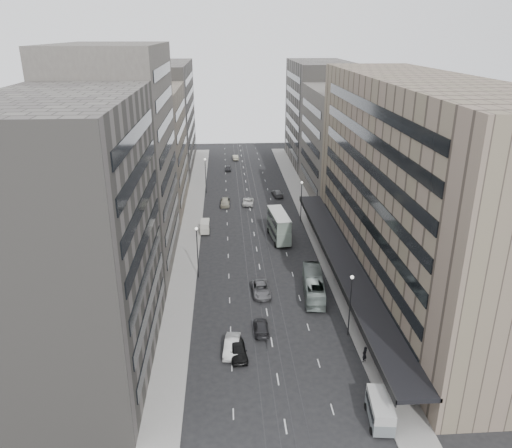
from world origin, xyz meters
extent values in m
plane|color=black|center=(0.00, 0.00, 0.00)|extent=(220.00, 220.00, 0.00)
cube|color=gray|center=(12.00, 37.50, 0.07)|extent=(4.00, 125.00, 0.15)
cube|color=gray|center=(-12.00, 37.50, 0.07)|extent=(4.00, 125.00, 0.15)
cube|color=#746355|center=(21.50, 8.00, 15.00)|extent=(15.00, 60.00, 30.00)
cube|color=black|center=(12.00, 8.00, 4.00)|extent=(4.40, 60.00, 0.50)
cube|color=#4F4A44|center=(21.50, 52.00, 12.00)|extent=(15.00, 28.00, 24.00)
cube|color=#615D57|center=(21.50, 82.00, 14.00)|extent=(15.00, 32.00, 28.00)
cube|color=#615D57|center=(-21.50, -8.00, 15.00)|extent=(15.00, 28.00, 30.00)
cube|color=#4F4A44|center=(-21.50, 19.00, 17.00)|extent=(15.00, 26.00, 34.00)
cube|color=#776D5C|center=(-21.50, 46.00, 12.50)|extent=(15.00, 28.00, 25.00)
cube|color=#615D57|center=(-21.50, 79.00, 14.00)|extent=(15.00, 38.00, 28.00)
cylinder|color=#262628|center=(9.70, -5.00, 4.00)|extent=(0.16, 0.16, 8.00)
sphere|color=silver|center=(9.70, -5.00, 8.10)|extent=(0.44, 0.44, 0.44)
cylinder|color=#262628|center=(9.70, 35.00, 4.00)|extent=(0.16, 0.16, 8.00)
sphere|color=silver|center=(9.70, 35.00, 8.10)|extent=(0.44, 0.44, 0.44)
cylinder|color=#262628|center=(-9.70, 12.00, 4.00)|extent=(0.16, 0.16, 8.00)
sphere|color=silver|center=(-9.70, 12.00, 8.10)|extent=(0.44, 0.44, 0.44)
cylinder|color=#262628|center=(-9.70, 55.00, 4.00)|extent=(0.16, 0.16, 8.00)
sphere|color=silver|center=(-9.70, 55.00, 8.10)|extent=(0.44, 0.44, 0.44)
imported|color=gray|center=(7.10, 5.35, 1.55)|extent=(3.77, 11.33, 3.10)
imported|color=gray|center=(4.98, 27.32, 1.33)|extent=(2.40, 9.60, 2.66)
cube|color=slate|center=(4.31, 26.01, 1.72)|extent=(3.51, 9.59, 2.40)
cube|color=slate|center=(4.31, 26.01, 3.96)|extent=(3.42, 9.21, 2.08)
cube|color=silver|center=(4.31, 26.01, 5.06)|extent=(3.51, 9.59, 0.13)
cylinder|color=black|center=(3.34, 22.53, 0.52)|extent=(0.39, 1.07, 1.04)
cylinder|color=black|center=(5.94, 22.78, 0.52)|extent=(0.39, 1.07, 1.04)
cylinder|color=black|center=(2.68, 29.25, 0.52)|extent=(0.39, 1.07, 1.04)
cylinder|color=black|center=(5.27, 29.50, 0.52)|extent=(0.39, 1.07, 1.04)
cube|color=slate|center=(9.20, -19.97, 1.00)|extent=(2.57, 5.09, 1.27)
cube|color=#A8A8A4|center=(9.20, -19.97, 2.14)|extent=(2.52, 4.98, 1.00)
cylinder|color=black|center=(8.01, -21.46, 0.36)|extent=(0.28, 0.75, 0.73)
cylinder|color=black|center=(10.04, -21.69, 0.36)|extent=(0.28, 0.75, 0.73)
cylinder|color=black|center=(8.36, -18.26, 0.36)|extent=(0.28, 0.75, 0.73)
cylinder|color=black|center=(10.39, -18.48, 0.36)|extent=(0.28, 0.75, 0.73)
cube|color=#B3B0A2|center=(-9.20, 30.22, 0.86)|extent=(1.68, 3.68, 1.13)
cube|color=beige|center=(-9.20, 30.22, 1.86)|extent=(1.65, 3.60, 0.89)
cylinder|color=black|center=(-10.03, 29.01, 0.29)|extent=(0.17, 0.59, 0.59)
cylinder|color=black|center=(-8.39, 29.00, 0.29)|extent=(0.17, 0.59, 0.59)
cylinder|color=black|center=(-10.01, 31.43, 0.29)|extent=(0.17, 0.59, 0.59)
cylinder|color=black|center=(-8.37, 31.42, 0.29)|extent=(0.17, 0.59, 0.59)
imported|color=black|center=(-4.22, -8.53, 0.83)|extent=(2.41, 5.04, 1.66)
imported|color=silver|center=(-4.92, -7.61, 0.81)|extent=(2.29, 5.10, 1.63)
imported|color=slate|center=(-0.43, 6.09, 0.77)|extent=(2.82, 5.63, 1.53)
imported|color=black|center=(-1.16, -3.62, 0.68)|extent=(1.91, 4.66, 1.35)
imported|color=#B0AB92|center=(-5.33, 45.51, 0.85)|extent=(2.14, 5.03, 1.69)
imported|color=black|center=(-5.28, 45.91, 0.74)|extent=(2.14, 4.67, 1.48)
imported|color=silver|center=(-0.27, 46.15, 0.70)|extent=(2.73, 5.23, 1.41)
imported|color=slate|center=(6.72, 51.46, 0.72)|extent=(2.60, 5.18, 1.44)
imported|color=#2A2A2D|center=(-4.25, 74.78, 0.66)|extent=(1.70, 3.95, 1.33)
imported|color=beige|center=(-1.95, 86.95, 0.72)|extent=(1.79, 4.48, 1.45)
imported|color=black|center=(10.20, -10.72, 1.14)|extent=(0.86, 0.81, 1.97)
camera|label=1|loc=(-5.32, -57.52, 35.73)|focal=35.00mm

